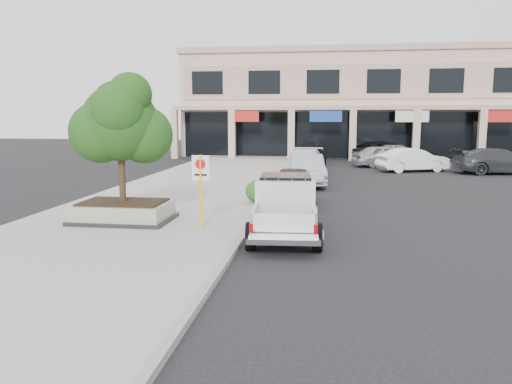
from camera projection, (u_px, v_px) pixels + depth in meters
The scene contains 19 objects.
ground at pixel (295, 240), 14.83m from camera, with size 120.00×120.00×0.00m, color black.
sidewalk at pixel (176, 200), 21.45m from camera, with size 8.00×52.00×0.15m, color gray.
curb at pixel (267, 202), 20.91m from camera, with size 0.20×52.00×0.15m, color gray.
strip_mall at pixel (404, 104), 46.23m from camera, with size 40.55×12.43×9.50m.
planter at pixel (124, 211), 16.75m from camera, with size 3.20×2.20×0.68m.
planter_tree at pixel (126, 123), 16.44m from camera, with size 2.90×2.55×4.00m.
no_parking_sign at pixel (201, 181), 15.66m from camera, with size 0.55×0.09×2.30m.
hedge at pixel (259, 191), 20.29m from camera, with size 1.10×0.99×0.94m, color #1A4F16.
pickup_truck at pixel (285, 207), 15.36m from camera, with size 2.07×5.60×1.76m, color silver, non-canonical shape.
curb_car_a at pixel (293, 186), 20.90m from camera, with size 1.78×4.43×1.51m, color #2A2D2E.
curb_car_b at pixel (307, 170), 26.51m from camera, with size 1.71×4.90×1.61m, color #B0B3B9.
curb_car_c at pixel (305, 162), 31.22m from camera, with size 2.25×5.53×1.60m, color white.
curb_car_d at pixel (309, 155), 38.03m from camera, with size 2.19×4.75×1.32m, color black.
lot_car_a at pixel (385, 156), 35.90m from camera, with size 1.87×4.64×1.58m, color #B0B4B9.
lot_car_b at pixel (413, 160), 32.81m from camera, with size 1.64×4.69×1.55m, color white.
lot_car_c at pixel (499, 161), 31.61m from camera, with size 2.27×5.58×1.62m, color #2E3034.
lot_car_d at pixel (385, 151), 40.73m from camera, with size 2.56×5.55×1.54m, color black.
lot_car_e at pixel (398, 153), 39.84m from camera, with size 1.74×4.31×1.47m, color #919498.
lot_car_f at pixel (501, 162), 32.72m from camera, with size 1.43×4.09×1.35m, color silver.
Camera 1 is at (0.86, -14.46, 3.67)m, focal length 35.00 mm.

